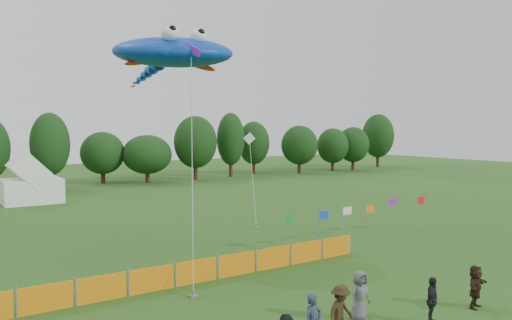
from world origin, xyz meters
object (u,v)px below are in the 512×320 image
spectator_d (432,301)px  spectator_f (476,287)px  tent_right (32,183)px  spectator_c (341,312)px  spectator_e (359,296)px  barrier_fence (196,272)px  stingray_kite (171,54)px

spectator_d → spectator_f: spectator_d is taller
tent_right → spectator_f: size_ratio=3.07×
tent_right → spectator_c: bearing=-85.1°
spectator_d → spectator_e: spectator_e is taller
tent_right → spectator_e: size_ratio=2.76×
barrier_fence → tent_right: bearing=93.8°
spectator_c → spectator_e: size_ratio=0.98×
spectator_d → stingray_kite: (-2.50, 15.51, 9.86)m
spectator_f → spectator_e: bearing=144.1°
spectator_f → barrier_fence: bearing=113.5°
spectator_e → stingray_kite: 17.07m
tent_right → spectator_e: tent_right is taller
spectator_c → stingray_kite: 17.69m
barrier_fence → stingray_kite: (2.13, 7.19, 10.16)m
spectator_d → spectator_e: bearing=108.8°
barrier_fence → stingray_kite: stingray_kite is taller
spectator_f → spectator_c: bearing=155.3°
spectator_c → stingray_kite: stingray_kite is taller
tent_right → spectator_e: 35.21m
spectator_c → tent_right: bearing=81.5°
spectator_e → spectator_f: bearing=-23.6°
spectator_e → spectator_f: 4.68m
barrier_fence → spectator_d: spectator_d is taller
barrier_fence → spectator_c: 7.63m
spectator_d → spectator_f: bearing=-29.7°
stingray_kite → spectator_c: bearing=-93.4°
tent_right → stingray_kite: 23.09m
tent_right → barrier_fence: (1.84, -28.10, -1.23)m
spectator_e → stingray_kite: size_ratio=0.10×
tent_right → spectator_f: bearing=-76.0°
tent_right → spectator_d: tent_right is taller
tent_right → barrier_fence: size_ratio=0.27×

